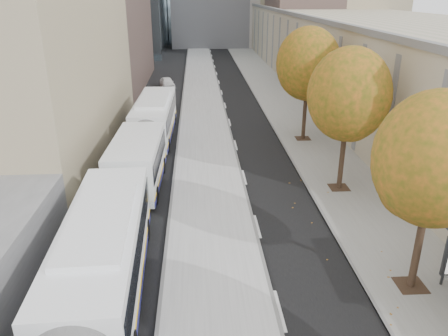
{
  "coord_description": "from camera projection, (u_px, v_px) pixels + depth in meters",
  "views": [
    {
      "loc": [
        -4.42,
        -0.33,
        10.58
      ],
      "look_at": [
        -3.18,
        19.45,
        2.5
      ],
      "focal_mm": 35.0,
      "sensor_mm": 36.0,
      "label": 1
    }
  ],
  "objects": [
    {
      "name": "bus_far",
      "position": [
        149.0,
        133.0,
        29.67
      ],
      "size": [
        2.99,
        17.7,
        2.94
      ],
      "rotation": [
        0.0,
        0.0,
        -0.02
      ],
      "color": "white",
      "rests_on": "ground"
    },
    {
      "name": "building_tan",
      "position": [
        333.0,
        40.0,
        63.1
      ],
      "size": [
        18.0,
        92.0,
        8.0
      ],
      "primitive_type": "cube",
      "color": "tan",
      "rests_on": "ground"
    },
    {
      "name": "sidewalk",
      "position": [
        298.0,
        124.0,
        37.13
      ],
      "size": [
        4.75,
        150.0,
        0.08
      ],
      "primitive_type": "cube",
      "color": "gray",
      "rests_on": "ground"
    },
    {
      "name": "distant_car",
      "position": [
        167.0,
        83.0,
        51.07
      ],
      "size": [
        2.15,
        3.66,
        1.17
      ],
      "primitive_type": "imported",
      "rotation": [
        0.0,
        0.0,
        0.24
      ],
      "color": "white",
      "rests_on": "ground"
    },
    {
      "name": "tree_e",
      "position": [
        308.0,
        64.0,
        31.27
      ],
      "size": [
        4.6,
        4.6,
        7.92
      ],
      "color": "black",
      "rests_on": "sidewalk"
    },
    {
      "name": "tree_c",
      "position": [
        435.0,
        160.0,
        14.8
      ],
      "size": [
        4.2,
        4.2,
        7.28
      ],
      "color": "black",
      "rests_on": "sidewalk"
    },
    {
      "name": "tree_d",
      "position": [
        349.0,
        95.0,
        23.04
      ],
      "size": [
        4.4,
        4.4,
        7.6
      ],
      "color": "black",
      "rests_on": "sidewalk"
    },
    {
      "name": "bus_platform",
      "position": [
        204.0,
        125.0,
        36.65
      ],
      "size": [
        4.25,
        150.0,
        0.15
      ],
      "primitive_type": "cube",
      "color": "#AEAEAE",
      "rests_on": "ground"
    },
    {
      "name": "bus_near",
      "position": [
        82.0,
        335.0,
        12.17
      ],
      "size": [
        3.36,
        18.26,
        3.03
      ],
      "rotation": [
        0.0,
        0.0,
        0.04
      ],
      "color": "white",
      "rests_on": "ground"
    }
  ]
}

